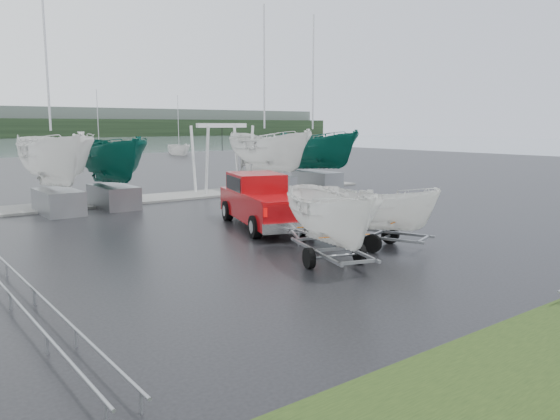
# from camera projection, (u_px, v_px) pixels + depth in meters

# --- Properties ---
(ground_plane) EXTENTS (120.00, 120.00, 0.00)m
(ground_plane) POSITION_uv_depth(u_px,v_px,m) (286.00, 241.00, 19.16)
(ground_plane) COLOR black
(ground_plane) RESTS_ON ground
(dock) EXTENTS (30.00, 3.00, 0.12)m
(dock) POSITION_uv_depth(u_px,v_px,m) (138.00, 200.00, 29.37)
(dock) COLOR gray
(dock) RESTS_ON ground
(pickup_truck) EXTENTS (3.86, 6.55, 2.06)m
(pickup_truck) POSITION_uv_depth(u_px,v_px,m) (262.00, 199.00, 21.91)
(pickup_truck) COLOR maroon
(pickup_truck) RESTS_ON ground
(trailer_hitched) EXTENTS (2.25, 3.79, 5.22)m
(trailer_hitched) POSITION_uv_depth(u_px,v_px,m) (333.00, 168.00, 15.49)
(trailer_hitched) COLOR gray
(trailer_hitched) RESTS_ON ground
(trailer_parked) EXTENTS (2.38, 3.78, 4.67)m
(trailer_parked) POSITION_uv_depth(u_px,v_px,m) (378.00, 171.00, 17.74)
(trailer_parked) COLOR gray
(trailer_parked) RESTS_ON ground
(boat_hoist) EXTENTS (3.30, 2.18, 4.12)m
(boat_hoist) POSITION_uv_depth(u_px,v_px,m) (222.00, 148.00, 32.18)
(boat_hoist) COLOR silver
(boat_hoist) RESTS_ON ground
(keelboat_0) EXTENTS (2.60, 3.20, 10.77)m
(keelboat_0) POSITION_uv_depth(u_px,v_px,m) (53.00, 123.00, 24.39)
(keelboat_0) COLOR gray
(keelboat_0) RESTS_ON ground
(keelboat_1) EXTENTS (2.37, 3.20, 7.39)m
(keelboat_1) POSITION_uv_depth(u_px,v_px,m) (110.00, 131.00, 26.20)
(keelboat_1) COLOR gray
(keelboat_1) RESTS_ON ground
(keelboat_2) EXTENTS (2.65, 3.20, 10.83)m
(keelboat_2) POSITION_uv_depth(u_px,v_px,m) (269.00, 122.00, 31.56)
(keelboat_2) COLOR gray
(keelboat_2) RESTS_ON ground
(keelboat_3) EXTENTS (2.59, 3.20, 10.77)m
(keelboat_3) POSITION_uv_depth(u_px,v_px,m) (318.00, 123.00, 34.20)
(keelboat_3) COLOR gray
(keelboat_3) RESTS_ON ground
(mast_rack_1) EXTENTS (0.56, 6.50, 0.06)m
(mast_rack_1) POSITION_uv_depth(u_px,v_px,m) (61.00, 332.00, 9.79)
(mast_rack_1) COLOR gray
(mast_rack_1) RESTS_ON ground
(moored_boat_2) EXTENTS (2.28, 2.33, 10.90)m
(moored_boat_2) POSITION_uv_depth(u_px,v_px,m) (100.00, 160.00, 62.68)
(moored_boat_2) COLOR white
(moored_boat_2) RESTS_ON ground
(moored_boat_3) EXTENTS (2.83, 2.88, 11.17)m
(moored_boat_3) POSITION_uv_depth(u_px,v_px,m) (179.00, 155.00, 74.71)
(moored_boat_3) COLOR white
(moored_boat_3) RESTS_ON ground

